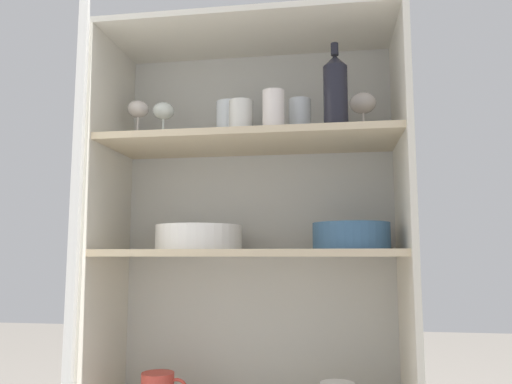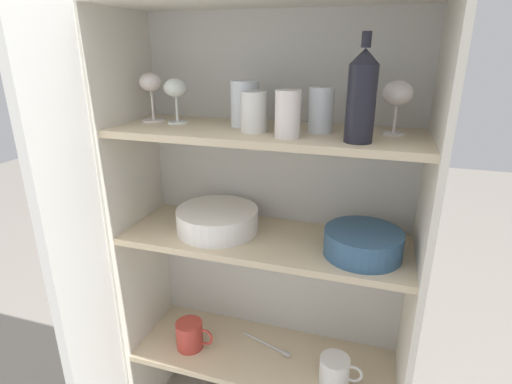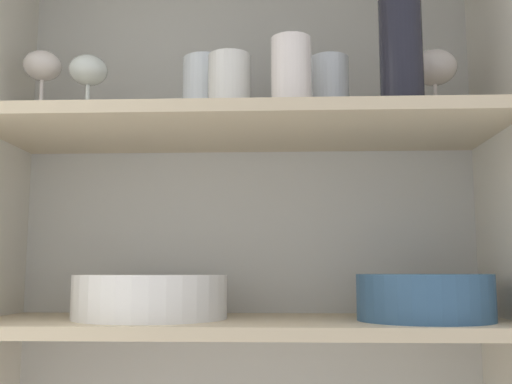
{
  "view_description": "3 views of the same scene",
  "coord_description": "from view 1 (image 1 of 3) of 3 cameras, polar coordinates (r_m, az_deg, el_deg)",
  "views": [
    {
      "loc": [
        0.24,
        -1.29,
        0.74
      ],
      "look_at": [
        0.02,
        0.14,
        0.93
      ],
      "focal_mm": 35.0,
      "sensor_mm": 36.0,
      "label": 1
    },
    {
      "loc": [
        0.31,
        -0.9,
        1.31
      ],
      "look_at": [
        -0.03,
        0.17,
        0.9
      ],
      "focal_mm": 28.0,
      "sensor_mm": 36.0,
      "label": 2
    },
    {
      "loc": [
        0.06,
        -0.85,
        0.84
      ],
      "look_at": [
        0.02,
        0.15,
        0.97
      ],
      "focal_mm": 42.0,
      "sensor_mm": 36.0,
      "label": 3
    }
  ],
  "objects": [
    {
      "name": "cupboard_back_panel",
      "position": [
        1.62,
        0.22,
        -8.71
      ],
      "size": [
        0.9,
        0.02,
        1.41
      ],
      "primitive_type": "cube",
      "color": "silver",
      "rests_on": "ground_plane"
    },
    {
      "name": "cupboard_side_left",
      "position": [
        1.59,
        -16.73,
        -8.42
      ],
      "size": [
        0.02,
        0.34,
        1.41
      ],
      "primitive_type": "cube",
      "color": "silver",
      "rests_on": "ground_plane"
    },
    {
      "name": "cupboard_side_right",
      "position": [
        1.45,
        16.87,
        -8.54
      ],
      "size": [
        0.02,
        0.34,
        1.41
      ],
      "primitive_type": "cube",
      "color": "silver",
      "rests_on": "ground_plane"
    },
    {
      "name": "cupboard_top_panel",
      "position": [
        1.61,
        -0.67,
        17.54
      ],
      "size": [
        0.9,
        0.34,
        0.02
      ],
      "primitive_type": "cube",
      "color": "silver",
      "rests_on": "cupboard_side_left"
    },
    {
      "name": "shelf_board_middle",
      "position": [
        1.46,
        -0.71,
        -7.0
      ],
      "size": [
        0.86,
        0.3,
        0.02
      ],
      "primitive_type": "cube",
      "color": "beige"
    },
    {
      "name": "shelf_board_upper",
      "position": [
        1.5,
        -0.69,
        5.71
      ],
      "size": [
        0.86,
        0.3,
        0.02
      ],
      "primitive_type": "cube",
      "color": "beige"
    },
    {
      "name": "cupboard_door",
      "position": [
        1.22,
        -20.13,
        -8.69
      ],
      "size": [
        0.22,
        0.41,
        1.41
      ],
      "color": "silver",
      "rests_on": "ground_plane"
    },
    {
      "name": "tumbler_glass_0",
      "position": [
        1.43,
        2.04,
        9.2
      ],
      "size": [
        0.06,
        0.06,
        0.12
      ],
      "color": "silver",
      "rests_on": "shelf_board_upper"
    },
    {
      "name": "tumbler_glass_1",
      "position": [
        1.48,
        -1.72,
        8.36
      ],
      "size": [
        0.07,
        0.07,
        0.11
      ],
      "color": "white",
      "rests_on": "shelf_board_upper"
    },
    {
      "name": "tumbler_glass_2",
      "position": [
        1.56,
        -3.08,
        7.95
      ],
      "size": [
        0.08,
        0.08,
        0.13
      ],
      "color": "white",
      "rests_on": "shelf_board_upper"
    },
    {
      "name": "tumbler_glass_3",
      "position": [
        1.51,
        5.04,
        8.32
      ],
      "size": [
        0.07,
        0.07,
        0.12
      ],
      "color": "white",
      "rests_on": "shelf_board_upper"
    },
    {
      "name": "wine_glass_0",
      "position": [
        1.61,
        -10.54,
        8.79
      ],
      "size": [
        0.07,
        0.07,
        0.13
      ],
      "color": "white",
      "rests_on": "shelf_board_upper"
    },
    {
      "name": "wine_glass_1",
      "position": [
        1.55,
        12.13,
        9.72
      ],
      "size": [
        0.08,
        0.08,
        0.14
      ],
      "color": "silver",
      "rests_on": "shelf_board_upper"
    },
    {
      "name": "wine_glass_2",
      "position": [
        1.65,
        -13.33,
        8.74
      ],
      "size": [
        0.07,
        0.07,
        0.14
      ],
      "color": "silver",
      "rests_on": "shelf_board_upper"
    },
    {
      "name": "wine_bottle",
      "position": [
        1.44,
        9.07,
        11.32
      ],
      "size": [
        0.07,
        0.07,
        0.25
      ],
      "color": "black",
      "rests_on": "shelf_board_upper"
    },
    {
      "name": "plate_stack_white",
      "position": [
        1.5,
        -6.55,
        -5.2
      ],
      "size": [
        0.26,
        0.26,
        0.07
      ],
      "color": "white",
      "rests_on": "shelf_board_middle"
    },
    {
      "name": "mixing_bowl_large",
      "position": [
        1.42,
        10.82,
        -4.85
      ],
      "size": [
        0.21,
        0.21,
        0.07
      ],
      "color": "#33567A",
      "rests_on": "shelf_board_middle"
    }
  ]
}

